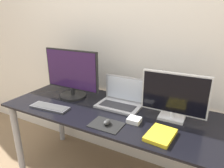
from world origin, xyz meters
TOP-DOWN VIEW (x-y plane):
  - wall_back at (0.00, 0.79)m, footprint 7.00×0.05m
  - desk at (0.00, 0.36)m, footprint 1.83×0.73m
  - monitor_left at (-0.45, 0.44)m, footprint 0.57×0.25m
  - monitor_right at (0.49, 0.44)m, footprint 0.49×0.13m
  - laptop at (0.04, 0.49)m, footprint 0.37×0.24m
  - keyboard at (-0.47, 0.14)m, footprint 0.35×0.14m
  - mousepad at (0.10, 0.13)m, footprint 0.23×0.17m
  - mouse at (0.10, 0.13)m, footprint 0.04×0.07m
  - book at (0.48, 0.17)m, footprint 0.18×0.23m
  - power_brick at (0.26, 0.26)m, footprint 0.09×0.09m

SIDE VIEW (x-z plane):
  - desk at x=0.00m, z-range 0.25..0.99m
  - mousepad at x=0.10m, z-range 0.75..0.75m
  - keyboard at x=-0.47m, z-range 0.75..0.76m
  - book at x=0.48m, z-range 0.75..0.77m
  - power_brick at x=0.26m, z-range 0.75..0.78m
  - mouse at x=0.10m, z-range 0.75..0.79m
  - laptop at x=0.04m, z-range 0.68..0.93m
  - monitor_right at x=0.49m, z-range 0.75..1.11m
  - monitor_left at x=-0.45m, z-range 0.74..1.20m
  - wall_back at x=0.00m, z-range 0.00..2.50m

